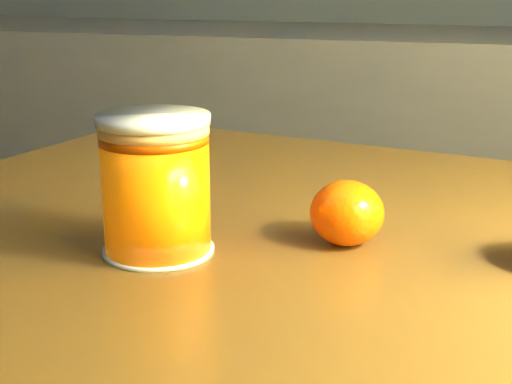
% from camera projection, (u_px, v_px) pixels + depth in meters
% --- Properties ---
extents(kitchen_counter, '(3.15, 0.60, 0.90)m').
position_uv_depth(kitchen_counter, '(128.00, 183.00, 2.08)').
color(kitchen_counter, '#4C4C51').
rests_on(kitchen_counter, ground).
extents(juice_glass, '(0.09, 0.09, 0.11)m').
position_uv_depth(juice_glass, '(156.00, 186.00, 0.56)').
color(juice_glass, orange).
rests_on(juice_glass, table).
extents(orange_front, '(0.07, 0.07, 0.05)m').
position_uv_depth(orange_front, '(347.00, 213.00, 0.58)').
color(orange_front, '#F25804').
rests_on(orange_front, table).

